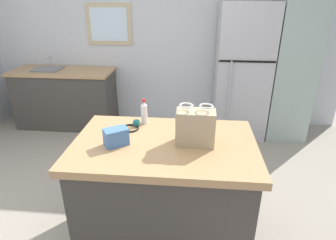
% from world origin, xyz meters
% --- Properties ---
extents(ground, '(6.56, 6.56, 0.00)m').
position_xyz_m(ground, '(0.00, 0.00, 0.00)').
color(ground, '#9E9384').
extents(back_wall, '(5.47, 0.13, 2.73)m').
position_xyz_m(back_wall, '(-0.01, 2.30, 1.37)').
color(back_wall, silver).
rests_on(back_wall, ground).
extents(kitchen_island, '(1.39, 0.91, 0.94)m').
position_xyz_m(kitchen_island, '(0.27, -0.26, 0.47)').
color(kitchen_island, '#423D38').
rests_on(kitchen_island, ground).
extents(refrigerator, '(0.73, 0.69, 1.88)m').
position_xyz_m(refrigerator, '(1.15, 1.90, 0.94)').
color(refrigerator, '#B7B7BC').
rests_on(refrigerator, ground).
extents(tall_cabinet, '(0.56, 0.61, 2.17)m').
position_xyz_m(tall_cabinet, '(1.82, 1.90, 1.09)').
color(tall_cabinet, '#9EB2A8').
rests_on(tall_cabinet, ground).
extents(sink_counter, '(1.52, 0.63, 1.09)m').
position_xyz_m(sink_counter, '(-1.52, 1.93, 0.46)').
color(sink_counter, '#423D38').
rests_on(sink_counter, ground).
extents(shopping_bag, '(0.29, 0.16, 0.31)m').
position_xyz_m(shopping_bag, '(0.50, -0.26, 1.07)').
color(shopping_bag, tan).
rests_on(shopping_bag, kitchen_island).
extents(small_box, '(0.20, 0.19, 0.13)m').
position_xyz_m(small_box, '(-0.08, -0.33, 1.00)').
color(small_box, '#4775B7').
rests_on(small_box, kitchen_island).
extents(bottle, '(0.05, 0.05, 0.22)m').
position_xyz_m(bottle, '(0.06, 0.07, 1.03)').
color(bottle, white).
rests_on(bottle, kitchen_island).
extents(ear_defenders, '(0.21, 0.21, 0.06)m').
position_xyz_m(ear_defenders, '(-0.04, -0.06, 0.96)').
color(ear_defenders, black).
rests_on(ear_defenders, kitchen_island).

